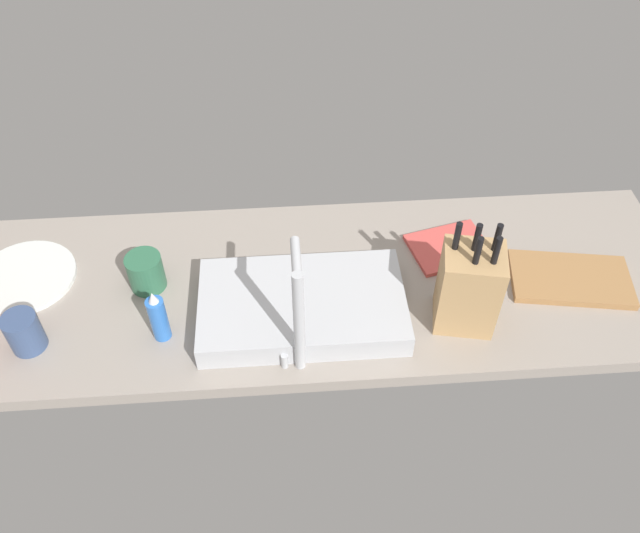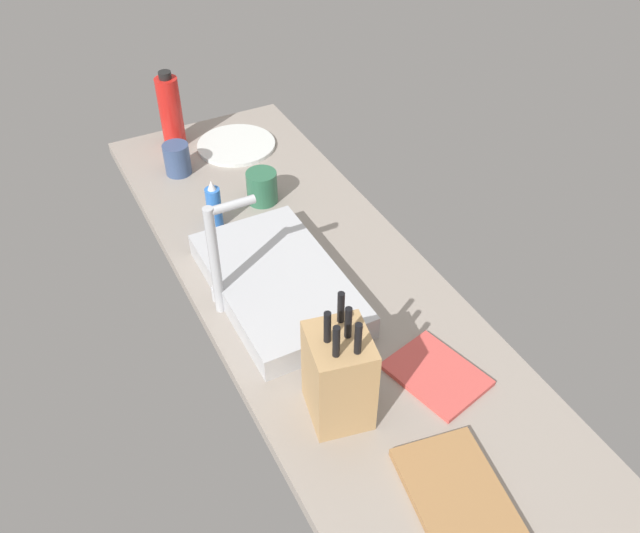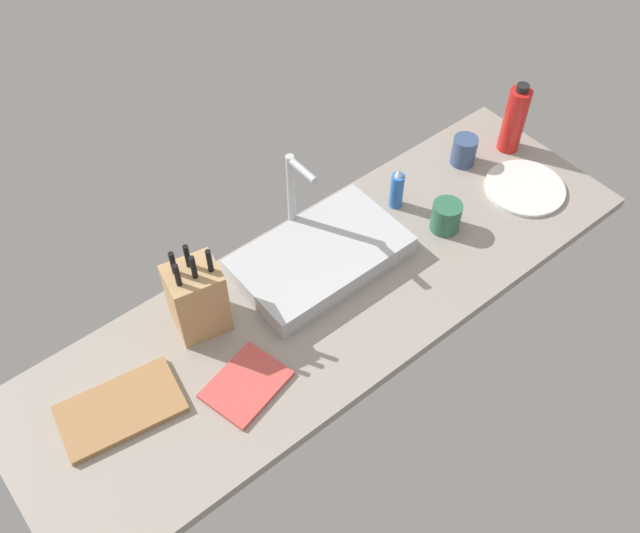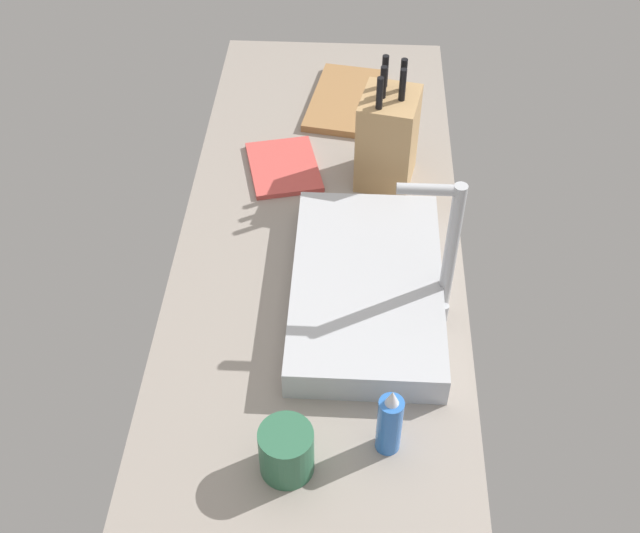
# 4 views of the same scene
# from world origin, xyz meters

# --- Properties ---
(countertop_slab) EXTENTS (1.87, 0.59, 0.04)m
(countertop_slab) POSITION_xyz_m (0.00, 0.00, 0.02)
(countertop_slab) COLOR gray
(countertop_slab) RESTS_ON ground
(sink_basin) EXTENTS (0.48, 0.28, 0.06)m
(sink_basin) POSITION_xyz_m (0.04, 0.10, 0.07)
(sink_basin) COLOR #B7BABF
(sink_basin) RESTS_ON countertop_slab
(faucet) EXTENTS (0.06, 0.12, 0.30)m
(faucet) POSITION_xyz_m (0.05, 0.23, 0.20)
(faucet) COLOR #B7BABF
(faucet) RESTS_ON countertop_slab
(knife_block) EXTENTS (0.16, 0.14, 0.29)m
(knife_block) POSITION_xyz_m (-0.34, 0.14, 0.14)
(knife_block) COLOR tan
(knife_block) RESTS_ON countertop_slab
(cutting_board) EXTENTS (0.32, 0.21, 0.02)m
(cutting_board) POSITION_xyz_m (-0.64, 0.04, 0.04)
(cutting_board) COLOR #9E7042
(cutting_board) RESTS_ON countertop_slab
(soap_bottle) EXTENTS (0.04, 0.04, 0.15)m
(soap_bottle) POSITION_xyz_m (0.36, 0.14, 0.10)
(soap_bottle) COLOR blue
(soap_bottle) RESTS_ON countertop_slab
(dinner_plate) EXTENTS (0.25, 0.25, 0.01)m
(dinner_plate) POSITION_xyz_m (0.72, -0.07, 0.04)
(dinner_plate) COLOR silver
(dinner_plate) RESTS_ON countertop_slab
(dish_towel) EXTENTS (0.23, 0.20, 0.01)m
(dish_towel) POSITION_xyz_m (-0.36, -0.09, 0.04)
(dish_towel) COLOR #CC4C47
(dish_towel) RESTS_ON countertop_slab
(coffee_mug) EXTENTS (0.09, 0.09, 0.09)m
(coffee_mug) POSITION_xyz_m (0.41, -0.02, 0.08)
(coffee_mug) COLOR #2D6647
(coffee_mug) RESTS_ON countertop_slab
(ceramic_cup) EXTENTS (0.08, 0.08, 0.10)m
(ceramic_cup) POSITION_xyz_m (0.66, 0.14, 0.08)
(ceramic_cup) COLOR #384C75
(ceramic_cup) RESTS_ON countertop_slab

